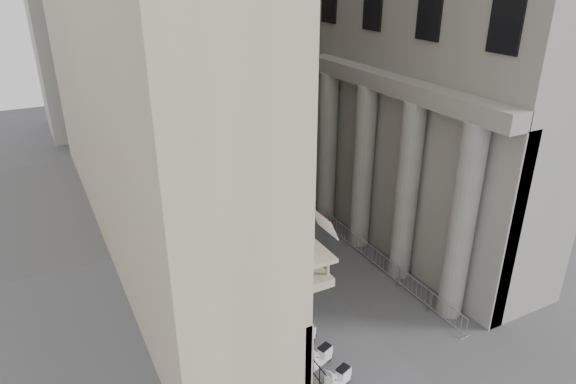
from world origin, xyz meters
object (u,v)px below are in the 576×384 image
at_px(street_lamp, 182,149).
at_px(info_kiosk, 205,208).
at_px(security_tent, 211,190).
at_px(pedestrian_a, 232,163).
at_px(pedestrian_b, 224,154).

height_order(street_lamp, info_kiosk, street_lamp).
bearing_deg(security_tent, street_lamp, 99.52).
relative_size(street_lamp, info_kiosk, 4.46).
bearing_deg(street_lamp, security_tent, -92.36).
xyz_separation_m(street_lamp, pedestrian_a, (5.46, 4.88, -3.68)).
bearing_deg(pedestrian_a, info_kiosk, 80.35).
distance_m(security_tent, info_kiosk, 2.50).
distance_m(security_tent, pedestrian_b, 12.59).
relative_size(security_tent, street_lamp, 0.54).
height_order(street_lamp, pedestrian_a, street_lamp).
bearing_deg(street_lamp, pedestrian_b, 40.95).
xyz_separation_m(security_tent, pedestrian_b, (5.17, 11.29, -2.04)).
bearing_deg(info_kiosk, street_lamp, 112.80).
height_order(security_tent, info_kiosk, security_tent).
bearing_deg(pedestrian_b, street_lamp, 49.89).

